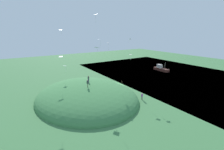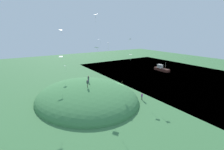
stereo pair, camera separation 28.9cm
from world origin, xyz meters
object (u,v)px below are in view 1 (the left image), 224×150
object	(u,v)px
person_watching_kites	(88,83)
kite_3	(96,15)
kite_1	(130,39)
kite_2	(99,40)
person_with_child	(88,78)
mooring_post	(122,82)
person_on_hilltop	(142,95)
kite_7	(131,55)
kite_6	(61,57)
boat_on_lake	(161,69)
kite_8	(61,30)
kite_0	(97,48)
kite_4	(65,66)
kite_5	(108,44)

from	to	relation	value
person_watching_kites	kite_3	distance (m)	15.79
kite_1	kite_2	distance (m)	11.00
person_with_child	person_watching_kites	xyz separation A→B (m)	(1.76, 3.34, 0.04)
person_with_child	mooring_post	size ratio (longest dim) A/B	1.97
kite_2	mooring_post	distance (m)	17.57
person_on_hilltop	kite_7	xyz separation A→B (m)	(-1.20, -6.18, 8.88)
person_with_child	kite_6	xyz separation A→B (m)	(5.06, -5.00, 5.21)
boat_on_lake	kite_8	xyz separation A→B (m)	(40.25, 0.26, 15.37)
person_watching_kites	kite_7	bearing A→B (deg)	115.85
person_on_hilltop	kite_0	world-z (taller)	kite_0
person_on_hilltop	kite_3	xyz separation A→B (m)	(7.14, -9.00, 18.51)
boat_on_lake	kite_3	bearing A→B (deg)	106.08
person_with_child	kite_4	bearing A→B (deg)	13.75
kite_0	kite_1	world-z (taller)	kite_1
kite_8	mooring_post	bearing A→B (deg)	165.85
kite_5	mooring_post	world-z (taller)	kite_5
boat_on_lake	kite_4	world-z (taller)	kite_4
boat_on_lake	person_on_hilltop	xyz separation A→B (m)	(26.96, 17.28, 0.23)
person_watching_kites	kite_8	xyz separation A→B (m)	(2.18, -10.56, 11.70)
kite_6	mooring_post	bearing A→B (deg)	173.61
kite_6	person_watching_kites	bearing A→B (deg)	111.60
kite_7	person_with_child	bearing A→B (deg)	-18.89
boat_on_lake	kite_6	bearing A→B (deg)	95.86
kite_6	person_on_hilltop	bearing A→B (deg)	134.26
person_on_hilltop	kite_0	size ratio (longest dim) A/B	1.35
kite_0	kite_1	distance (m)	10.85
kite_5	kite_4	bearing A→B (deg)	-14.22
person_watching_kites	kite_8	world-z (taller)	kite_8
kite_5	kite_0	bearing A→B (deg)	29.97
kite_2	kite_8	bearing A→B (deg)	-54.20
boat_on_lake	person_watching_kites	size ratio (longest dim) A/B	4.07
person_watching_kites	kite_3	bearing A→B (deg)	149.73
person_on_hilltop	kite_7	distance (m)	10.89
person_on_hilltop	kite_3	distance (m)	21.78
kite_5	kite_2	bearing A→B (deg)	41.26
kite_0	kite_3	bearing A→B (deg)	66.59
boat_on_lake	person_watching_kites	xyz separation A→B (m)	(38.07, 10.83, 3.67)
kite_8	kite_1	bearing A→B (deg)	157.97
person_watching_kites	kite_0	xyz separation A→B (m)	(-4.33, -3.37, 7.50)
kite_6	boat_on_lake	bearing A→B (deg)	-176.56
kite_1	kite_2	size ratio (longest dim) A/B	0.57
kite_3	kite_5	size ratio (longest dim) A/B	0.96
kite_0	mooring_post	size ratio (longest dim) A/B	1.47
kite_5	kite_6	xyz separation A→B (m)	(12.71, -2.05, -2.91)
person_with_child	kite_0	xyz separation A→B (m)	(-2.57, -0.02, 7.54)
boat_on_lake	kite_8	distance (m)	43.09
person_with_child	kite_0	distance (m)	7.97
kite_7	kite_6	bearing A→B (deg)	-28.87
kite_4	kite_7	bearing A→B (deg)	146.85
kite_0	kite_7	size ratio (longest dim) A/B	0.78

